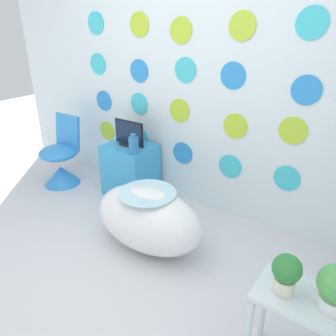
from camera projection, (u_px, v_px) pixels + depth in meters
name	position (u px, v px, depth m)	size (l,w,h in m)	color
ground_plane	(56.00, 290.00, 2.36)	(12.00, 12.00, 0.00)	silver
wall_back_dotted	(184.00, 75.00, 3.07)	(4.86, 0.05, 2.60)	white
bathtub	(148.00, 219.00, 2.72)	(0.99, 0.57, 0.53)	white
chair	(61.00, 163.00, 3.79)	(0.44, 0.44, 0.79)	#338CE0
tv_cabinet	(131.00, 170.00, 3.55)	(0.51, 0.43, 0.57)	#389ED6
tv	(129.00, 135.00, 3.38)	(0.37, 0.12, 0.27)	black
vase	(134.00, 145.00, 3.18)	(0.10, 0.10, 0.20)	#2D72B7
side_table	(302.00, 315.00, 1.65)	(0.49, 0.30, 0.53)	silver
potted_plant_left	(286.00, 272.00, 1.59)	(0.15, 0.15, 0.22)	beige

